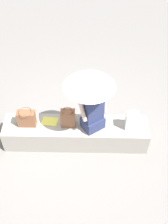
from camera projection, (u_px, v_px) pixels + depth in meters
name	position (u px, v px, depth m)	size (l,w,h in m)	color
ground_plane	(76.00, 141.00, 4.98)	(14.00, 14.00, 0.00)	gray
stone_bench	(76.00, 133.00, 4.83)	(2.55, 0.54, 0.44)	#A8A093
person_seated	(93.00, 111.00, 4.37)	(0.50, 0.43, 0.90)	navy
parasol	(89.00, 82.00, 3.86)	(0.78, 0.78, 1.17)	#B7B7BC
handbag_black	(68.00, 118.00, 4.56)	(0.24, 0.18, 0.35)	brown
tote_bag_canvas	(26.00, 118.00, 4.57)	(0.30, 0.22, 0.33)	brown
shoulder_bag_spare	(131.00, 121.00, 4.51)	(0.20, 0.15, 0.36)	silver
magazine	(50.00, 121.00, 4.73)	(0.28, 0.20, 0.01)	#EAE04C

